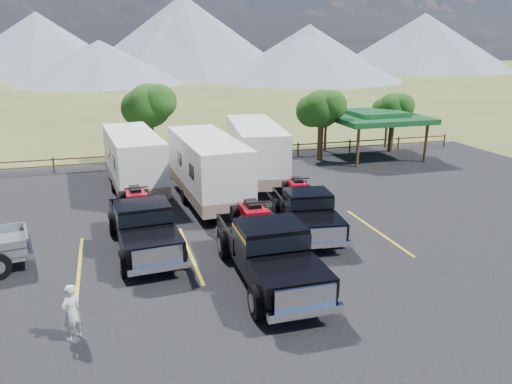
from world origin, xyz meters
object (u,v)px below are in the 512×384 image
object	(u,v)px
trailer_right	(255,152)
person_a	(71,313)
trailer_center	(208,169)
trailer_left	(134,161)
rig_center	(268,248)
rig_right	(306,208)
pavilion	(375,117)
rig_left	(143,223)

from	to	relation	value
trailer_right	person_a	xyz separation A→B (m)	(-9.19, -13.70, -0.93)
trailer_right	trailer_center	bearing A→B (deg)	-130.00
trailer_left	person_a	size ratio (longest dim) A/B	5.63
rig_center	rig_right	size ratio (longest dim) A/B	1.13
rig_center	person_a	size ratio (longest dim) A/B	4.26
rig_right	pavilion	bearing A→B (deg)	57.77
rig_center	trailer_center	bearing A→B (deg)	92.37
trailer_left	trailer_right	distance (m)	6.70
pavilion	rig_left	size ratio (longest dim) A/B	0.95
rig_center	rig_right	xyz separation A→B (m)	(2.97, 3.90, -0.16)
trailer_left	rig_center	bearing A→B (deg)	-77.65
pavilion	rig_center	size ratio (longest dim) A/B	0.90
person_a	pavilion	bearing A→B (deg)	-178.21
pavilion	trailer_center	bearing A→B (deg)	-151.46
trailer_left	trailer_center	xyz separation A→B (m)	(3.37, -3.11, 0.08)
rig_center	person_a	xyz separation A→B (m)	(-6.14, -1.98, -0.30)
pavilion	person_a	bearing A→B (deg)	-136.82
trailer_left	rig_left	bearing A→B (deg)	-96.11
rig_right	rig_left	bearing A→B (deg)	-171.95
rig_right	trailer_right	bearing A→B (deg)	96.77
trailer_center	person_a	world-z (taller)	trailer_center
pavilion	trailer_right	xyz separation A→B (m)	(-9.76, -4.08, -1.01)
rig_left	rig_center	size ratio (longest dim) A/B	0.94
pavilion	rig_right	size ratio (longest dim) A/B	1.02
rig_center	trailer_left	size ratio (longest dim) A/B	0.76
pavilion	person_a	distance (m)	26.05
pavilion	rig_left	world-z (taller)	pavilion
person_a	rig_right	bearing A→B (deg)	171.45
rig_right	trailer_left	size ratio (longest dim) A/B	0.67
trailer_center	trailer_right	bearing A→B (deg)	39.34
rig_right	trailer_left	bearing A→B (deg)	137.34
rig_left	trailer_center	xyz separation A→B (m)	(3.54, 4.86, 0.70)
pavilion	trailer_right	bearing A→B (deg)	-157.33
rig_right	trailer_left	world-z (taller)	trailer_left
rig_left	trailer_center	distance (m)	6.05
rig_left	trailer_left	distance (m)	8.00
rig_left	rig_center	world-z (taller)	rig_center
trailer_center	trailer_left	bearing A→B (deg)	134.20
trailer_center	rig_right	bearing A→B (deg)	-58.75
trailer_center	trailer_right	size ratio (longest dim) A/B	0.99
rig_left	person_a	xyz separation A→B (m)	(-2.32, -5.80, -0.22)
rig_left	rig_center	xyz separation A→B (m)	(3.83, -3.81, 0.08)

